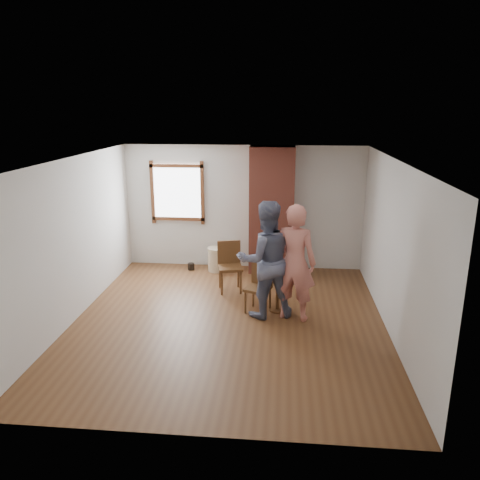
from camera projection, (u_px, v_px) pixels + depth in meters
The scene contains 12 objects.
ground at pixel (229, 321), 7.58m from camera, with size 5.50×5.50×0.00m, color brown.
room_shell at pixel (229, 204), 7.67m from camera, with size 5.04×5.52×2.62m.
brick_chimney at pixel (272, 211), 9.56m from camera, with size 0.90×0.50×2.60m, color #AF513E.
stoneware_crock at pixel (217, 259), 9.86m from camera, with size 0.39×0.39×0.50m, color beige.
dark_pot at pixel (191, 266), 9.96m from camera, with size 0.14×0.14×0.14m, color black.
dining_chair_left at pixel (230, 263), 8.77m from camera, with size 0.52×0.52×0.93m.
dining_chair_right at pixel (260, 284), 7.88m from camera, with size 0.50×0.50×0.83m.
side_table at pixel (278, 288), 7.88m from camera, with size 0.40×0.40×0.60m.
cake_plate at pixel (278, 277), 7.82m from camera, with size 0.18×0.18×0.01m, color white.
cake_slice at pixel (279, 275), 7.81m from camera, with size 0.08×0.07×0.06m, color white.
man at pixel (266, 260), 7.56m from camera, with size 0.94×0.74×1.94m, color #161A3E.
person_pink at pixel (294, 263), 7.45m from camera, with size 0.70×0.46×1.92m, color #D37869.
Camera 1 is at (0.83, -6.87, 3.37)m, focal length 35.00 mm.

